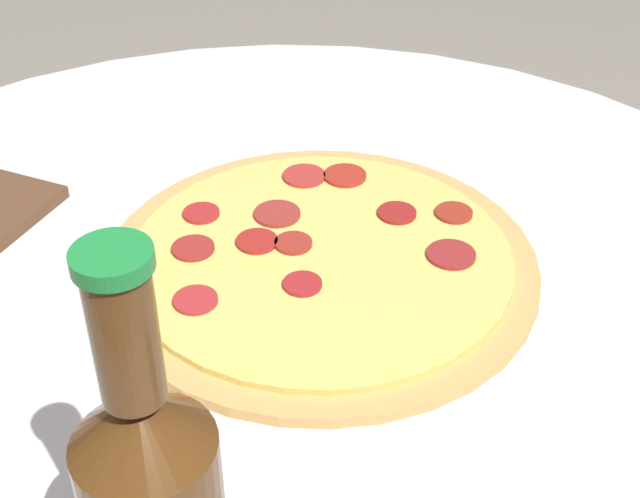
{
  "coord_description": "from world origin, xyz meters",
  "views": [
    {
      "loc": [
        -0.56,
        0.1,
        1.25
      ],
      "look_at": [
        0.04,
        -0.05,
        0.8
      ],
      "focal_mm": 50.0,
      "sensor_mm": 36.0,
      "label": 1
    }
  ],
  "objects": [
    {
      "name": "pizza",
      "position": [
        0.04,
        -0.05,
        0.79
      ],
      "size": [
        0.38,
        0.38,
        0.02
      ],
      "color": "tan",
      "rests_on": "table"
    },
    {
      "name": "table",
      "position": [
        0.0,
        0.0,
        0.62
      ],
      "size": [
        1.07,
        1.07,
        0.78
      ],
      "color": "silver",
      "rests_on": "ground_plane"
    }
  ]
}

